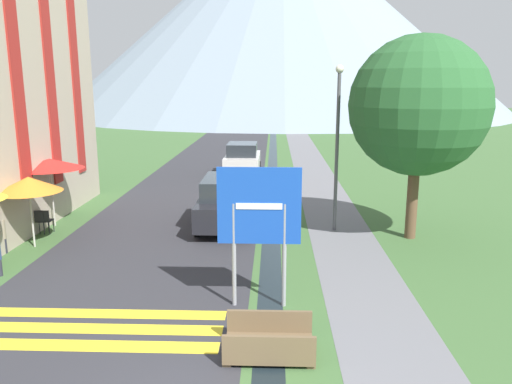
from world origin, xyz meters
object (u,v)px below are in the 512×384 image
at_px(cafe_umbrella_middle_orange, 29,184).
at_px(person_seated_near, 0,231).
at_px(road_sign, 259,217).
at_px(cafe_umbrella_rear_red, 50,164).
at_px(cafe_chair_far_left, 39,219).
at_px(parked_car_near, 227,201).
at_px(parked_car_far, 242,159).
at_px(footbridge, 269,343).
at_px(streetlamp, 337,136).
at_px(cafe_chair_far_right, 45,219).
at_px(tree_by_path, 419,106).

bearing_deg(cafe_umbrella_middle_orange, person_seated_near, -137.17).
relative_size(road_sign, cafe_umbrella_rear_red, 1.33).
bearing_deg(cafe_chair_far_left, parked_car_near, 3.23).
bearing_deg(parked_car_far, footbridge, -84.91).
bearing_deg(footbridge, streetlamp, 75.09).
height_order(parked_car_near, cafe_chair_far_left, parked_car_near).
height_order(parked_car_near, cafe_umbrella_rear_red, cafe_umbrella_rear_red).
distance_m(person_seated_near, streetlamp, 11.11).
xyz_separation_m(cafe_chair_far_left, cafe_chair_far_right, (0.18, 0.01, 0.00)).
bearing_deg(tree_by_path, cafe_umbrella_middle_orange, -173.49).
bearing_deg(cafe_umbrella_rear_red, cafe_umbrella_middle_orange, -81.00).
xyz_separation_m(parked_car_far, cafe_chair_far_right, (-6.08, -11.46, -0.40)).
height_order(road_sign, cafe_umbrella_rear_red, road_sign).
bearing_deg(road_sign, cafe_umbrella_rear_red, 139.99).
distance_m(footbridge, person_seated_near, 9.89).
bearing_deg(cafe_umbrella_middle_orange, cafe_chair_far_right, 100.68).
xyz_separation_m(footbridge, person_seated_near, (-8.20, 5.51, 0.47)).
distance_m(parked_car_near, person_seated_near, 7.36).
distance_m(parked_car_near, cafe_umbrella_middle_orange, 6.55).
bearing_deg(parked_car_near, cafe_chair_far_left, -168.97).
distance_m(cafe_chair_far_left, person_seated_near, 2.04).
bearing_deg(streetlamp, parked_car_near, 173.45).
relative_size(parked_car_far, tree_by_path, 0.59).
bearing_deg(cafe_umbrella_rear_red, cafe_chair_far_right, -83.40).
relative_size(cafe_umbrella_middle_orange, tree_by_path, 0.34).
xyz_separation_m(cafe_umbrella_middle_orange, cafe_umbrella_rear_red, (-0.38, 2.37, 0.26)).
bearing_deg(cafe_chair_far_right, streetlamp, 17.32).
bearing_deg(tree_by_path, parked_car_near, 168.98).
bearing_deg(footbridge, cafe_umbrella_middle_orange, 140.64).
bearing_deg(road_sign, person_seated_near, 156.94).
relative_size(cafe_chair_far_right, tree_by_path, 0.13).
height_order(parked_car_far, cafe_chair_far_left, parked_car_far).
height_order(cafe_umbrella_middle_orange, tree_by_path, tree_by_path).
relative_size(parked_car_near, cafe_chair_far_left, 5.29).
bearing_deg(road_sign, footbridge, -83.11).
height_order(parked_car_far, cafe_chair_far_right, parked_car_far).
xyz_separation_m(person_seated_near, tree_by_path, (12.86, 2.03, 3.67)).
height_order(cafe_umbrella_rear_red, streetlamp, streetlamp).
distance_m(cafe_chair_far_left, streetlamp, 10.58).
bearing_deg(parked_car_far, parked_car_near, -89.49).
xyz_separation_m(parked_car_far, tree_by_path, (6.35, -11.46, 3.45)).
xyz_separation_m(parked_car_near, cafe_chair_far_right, (-6.17, -1.22, -0.40)).
bearing_deg(tree_by_path, cafe_chair_far_left, -179.91).
relative_size(road_sign, tree_by_path, 0.50).
xyz_separation_m(parked_car_far, person_seated_near, (-6.51, -13.49, -0.22)).
distance_m(footbridge, cafe_chair_far_right, 10.83).
relative_size(cafe_umbrella_rear_red, streetlamp, 0.43).
xyz_separation_m(footbridge, parked_car_far, (-1.69, 19.00, 0.68)).
relative_size(footbridge, cafe_chair_far_left, 2.00).
relative_size(road_sign, cafe_umbrella_middle_orange, 1.45).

